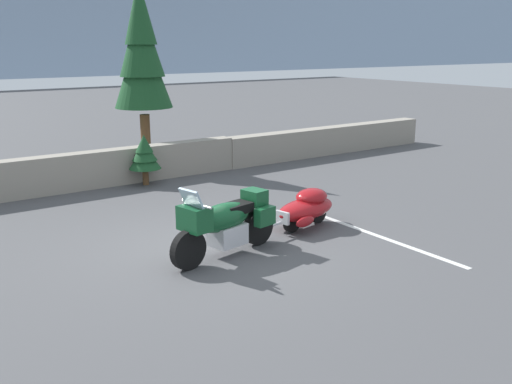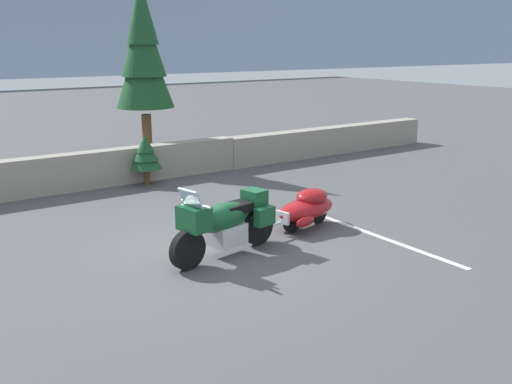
# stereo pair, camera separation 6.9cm
# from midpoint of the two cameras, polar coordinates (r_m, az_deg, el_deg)

# --- Properties ---
(ground_plane) EXTENTS (80.00, 80.00, 0.00)m
(ground_plane) POSITION_cam_midpoint_polar(r_m,az_deg,el_deg) (10.30, -4.82, -5.66)
(ground_plane) COLOR #4C4C4F
(stone_guard_wall) EXTENTS (24.00, 0.58, 0.93)m
(stone_guard_wall) POSITION_cam_midpoint_polar(r_m,az_deg,el_deg) (15.15, -15.05, 2.20)
(stone_guard_wall) COLOR gray
(stone_guard_wall) RESTS_ON ground
(touring_motorcycle) EXTENTS (2.29, 1.02, 1.33)m
(touring_motorcycle) POSITION_cam_midpoint_polar(r_m,az_deg,el_deg) (9.74, -2.97, -2.97)
(touring_motorcycle) COLOR black
(touring_motorcycle) RESTS_ON ground
(car_shaped_trailer) EXTENTS (2.23, 1.00, 0.76)m
(car_shaped_trailer) POSITION_cam_midpoint_polar(r_m,az_deg,el_deg) (11.36, 5.21, -1.54)
(car_shaped_trailer) COLOR black
(car_shaped_trailer) RESTS_ON ground
(pine_tree_tall) EXTENTS (1.67, 1.67, 5.37)m
(pine_tree_tall) POSITION_cam_midpoint_polar(r_m,az_deg,el_deg) (17.07, -11.09, 13.67)
(pine_tree_tall) COLOR brown
(pine_tree_tall) RESTS_ON ground
(pine_sapling_near) EXTENTS (0.83, 0.83, 1.31)m
(pine_sapling_near) POSITION_cam_midpoint_polar(r_m,az_deg,el_deg) (14.97, -10.83, 3.79)
(pine_sapling_near) COLOR brown
(pine_sapling_near) RESTS_ON ground
(parking_stripe_marker) EXTENTS (0.12, 3.60, 0.01)m
(parking_stripe_marker) POSITION_cam_midpoint_polar(r_m,az_deg,el_deg) (11.02, 13.10, -4.61)
(parking_stripe_marker) COLOR silver
(parking_stripe_marker) RESTS_ON ground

